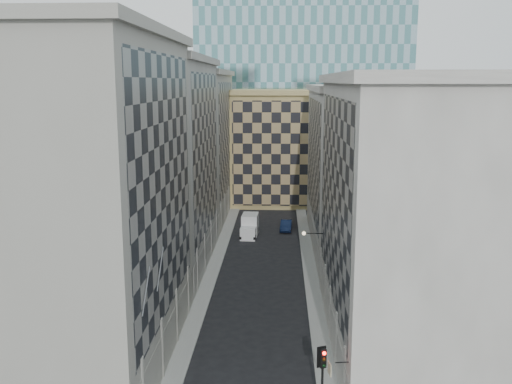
# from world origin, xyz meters

# --- Properties ---
(sidewalk_west) EXTENTS (1.50, 100.00, 0.15)m
(sidewalk_west) POSITION_xyz_m (-5.25, 30.00, 0.07)
(sidewalk_west) COLOR #989893
(sidewalk_west) RESTS_ON ground
(sidewalk_east) EXTENTS (1.50, 100.00, 0.15)m
(sidewalk_east) POSITION_xyz_m (5.25, 30.00, 0.07)
(sidewalk_east) COLOR #989893
(sidewalk_east) RESTS_ON ground
(bldg_left_a) EXTENTS (10.80, 22.80, 23.70)m
(bldg_left_a) POSITION_xyz_m (-10.88, 11.00, 11.82)
(bldg_left_a) COLOR #9C998C
(bldg_left_a) RESTS_ON ground
(bldg_left_b) EXTENTS (10.80, 22.80, 22.70)m
(bldg_left_b) POSITION_xyz_m (-10.88, 33.00, 11.32)
(bldg_left_b) COLOR gray
(bldg_left_b) RESTS_ON ground
(bldg_left_c) EXTENTS (10.80, 22.80, 21.70)m
(bldg_left_c) POSITION_xyz_m (-10.88, 55.00, 10.83)
(bldg_left_c) COLOR #9C998C
(bldg_left_c) RESTS_ON ground
(bldg_right_a) EXTENTS (10.80, 26.80, 20.70)m
(bldg_right_a) POSITION_xyz_m (10.88, 15.00, 10.32)
(bldg_right_a) COLOR #AAA49B
(bldg_right_a) RESTS_ON ground
(bldg_right_b) EXTENTS (10.80, 28.80, 19.70)m
(bldg_right_b) POSITION_xyz_m (10.89, 42.00, 9.85)
(bldg_right_b) COLOR #AAA49B
(bldg_right_b) RESTS_ON ground
(tan_block) EXTENTS (16.80, 14.80, 18.80)m
(tan_block) POSITION_xyz_m (2.00, 67.90, 9.44)
(tan_block) COLOR #A28D55
(tan_block) RESTS_ON ground
(church_tower) EXTENTS (7.20, 7.20, 51.50)m
(church_tower) POSITION_xyz_m (0.00, 82.00, 26.95)
(church_tower) COLOR #2D2723
(church_tower) RESTS_ON ground
(flagpoles_left) EXTENTS (0.10, 6.33, 2.33)m
(flagpoles_left) POSITION_xyz_m (-5.90, 6.00, 8.00)
(flagpoles_left) COLOR gray
(flagpoles_left) RESTS_ON ground
(bracket_lamp) EXTENTS (1.98, 0.36, 0.36)m
(bracket_lamp) POSITION_xyz_m (4.38, 24.00, 6.20)
(bracket_lamp) COLOR black
(bracket_lamp) RESTS_ON ground
(traffic_light) EXTENTS (0.57, 0.57, 4.63)m
(traffic_light) POSITION_xyz_m (4.55, 3.63, 3.47)
(traffic_light) COLOR black
(traffic_light) RESTS_ON sidewalk_east
(box_truck) EXTENTS (2.31, 5.16, 2.78)m
(box_truck) POSITION_xyz_m (-2.05, 45.46, 1.21)
(box_truck) COLOR white
(box_truck) RESTS_ON ground
(dark_car) EXTENTS (1.81, 4.44, 1.43)m
(dark_car) POSITION_xyz_m (2.82, 48.48, 0.72)
(dark_car) COLOR #0E1834
(dark_car) RESTS_ON ground
(shop_sign) EXTENTS (1.20, 0.72, 0.80)m
(shop_sign) POSITION_xyz_m (4.96, 3.00, 3.84)
(shop_sign) COLOR black
(shop_sign) RESTS_ON ground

